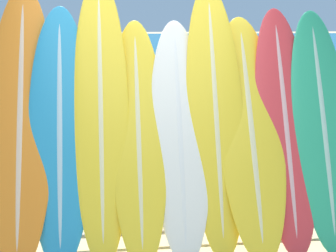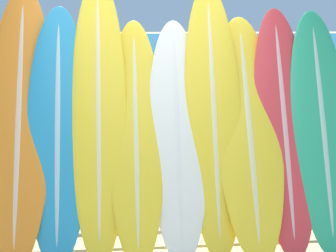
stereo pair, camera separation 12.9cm
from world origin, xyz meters
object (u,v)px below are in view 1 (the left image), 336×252
object	(u,v)px
surfboard_slot_6	(251,132)
person_mid_beach	(86,70)
surfboard_slot_3	(138,137)
surfboard_slot_4	(180,136)
surfboard_slot_7	(285,127)
surfboard_slot_8	(322,127)
person_near_water	(265,89)
person_far_left	(199,82)
surfboard_rack	(178,193)
surfboard_slot_1	(60,132)
surfboard_slot_5	(215,116)
surfboard_slot_0	(20,121)
surfboard_slot_2	(101,114)

from	to	relation	value
surfboard_slot_6	person_mid_beach	distance (m)	7.59
surfboard_slot_3	surfboard_slot_4	bearing A→B (deg)	-0.63
surfboard_slot_7	surfboard_slot_8	xyz separation A→B (m)	(0.34, -0.02, -0.01)
person_near_water	person_far_left	xyz separation A→B (m)	(-0.83, 1.19, -0.04)
person_mid_beach	surfboard_rack	bearing A→B (deg)	11.89
surfboard_slot_3	surfboard_slot_6	bearing A→B (deg)	0.50
surfboard_slot_1	surfboard_slot_5	size ratio (longest dim) A/B	0.91
surfboard_slot_0	person_near_water	distance (m)	4.36
surfboard_slot_2	surfboard_slot_8	bearing A→B (deg)	-1.83
surfboard_slot_1	person_near_water	bearing A→B (deg)	48.00
surfboard_slot_3	surfboard_slot_7	bearing A→B (deg)	1.11
surfboard_rack	surfboard_slot_0	distance (m)	1.49
surfboard_slot_8	surfboard_slot_5	bearing A→B (deg)	176.90
surfboard_slot_1	surfboard_slot_7	distance (m)	1.97
surfboard_slot_2	person_near_water	bearing A→B (deg)	51.31
surfboard_slot_7	person_near_water	distance (m)	3.20
surfboard_slot_1	surfboard_slot_8	xyz separation A→B (m)	(2.30, -0.02, -0.01)
surfboard_slot_5	surfboard_slot_6	distance (m)	0.34
surfboard_rack	surfboard_slot_7	distance (m)	1.12
surfboard_rack	person_near_water	xyz separation A→B (m)	(1.79, 3.15, 0.45)
person_far_left	surfboard_slot_6	bearing A→B (deg)	84.54
surfboard_rack	surfboard_slot_7	size ratio (longest dim) A/B	1.42
surfboard_rack	person_near_water	distance (m)	3.65
surfboard_rack	person_mid_beach	bearing A→B (deg)	99.42
surfboard_slot_3	surfboard_slot_5	size ratio (longest dim) A/B	0.86
surfboard_slot_4	surfboard_slot_1	bearing A→B (deg)	178.61
surfboard_slot_1	surfboard_slot_4	bearing A→B (deg)	-1.39
surfboard_slot_1	surfboard_slot_2	distance (m)	0.37
surfboard_slot_4	surfboard_slot_7	bearing A→B (deg)	1.76
surfboard_slot_4	surfboard_slot_5	size ratio (longest dim) A/B	0.86
surfboard_slot_1	surfboard_slot_3	distance (m)	0.66
surfboard_slot_7	surfboard_slot_1	bearing A→B (deg)	-179.87
surfboard_slot_3	surfboard_slot_8	xyz separation A→B (m)	(1.65, 0.00, 0.05)
surfboard_slot_7	person_far_left	world-z (taller)	surfboard_slot_7
surfboard_rack	surfboard_slot_3	size ratio (longest dim) A/B	1.49
surfboard_slot_0	surfboard_rack	bearing A→B (deg)	-4.60
surfboard_slot_2	surfboard_slot_1	bearing A→B (deg)	-172.34
surfboard_slot_0	surfboard_slot_3	world-z (taller)	surfboard_slot_0
surfboard_rack	surfboard_slot_5	bearing A→B (deg)	14.07
surfboard_slot_5	surfboard_slot_7	size ratio (longest dim) A/B	1.10
surfboard_slot_0	surfboard_slot_2	size ratio (longest dim) A/B	0.96
surfboard_slot_3	person_mid_beach	xyz separation A→B (m)	(-0.88, 7.36, -0.16)
surfboard_slot_0	person_far_left	distance (m)	4.82
surfboard_rack	person_near_water	size ratio (longest dim) A/B	1.73
surfboard_rack	surfboard_slot_4	size ratio (longest dim) A/B	1.49
surfboard_slot_8	surfboard_slot_3	bearing A→B (deg)	-179.84
surfboard_slot_0	surfboard_slot_3	xyz separation A→B (m)	(0.99, -0.08, -0.15)
surfboard_rack	surfboard_slot_7	world-z (taller)	surfboard_slot_7
surfboard_slot_3	surfboard_slot_1	bearing A→B (deg)	178.19
surfboard_slot_0	person_near_water	size ratio (longest dim) A/B	1.34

